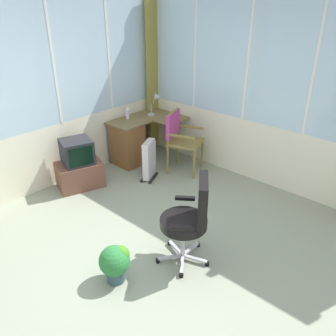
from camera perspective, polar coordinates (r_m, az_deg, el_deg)
name	(u,v)px	position (r m, az deg, el deg)	size (l,w,h in m)	color
ground	(156,264)	(3.98, -1.98, -15.33)	(5.78, 5.67, 0.06)	gray
north_window_panel	(24,98)	(5.07, -22.30, 10.52)	(4.78, 0.07, 2.77)	silver
east_window_panel	(276,93)	(5.13, 17.18, 11.50)	(0.07, 4.67, 2.77)	silver
curtain_corner	(153,75)	(6.29, -2.49, 14.85)	(0.26, 0.07, 2.67)	olive
desk	(130,141)	(5.91, -6.24, 4.34)	(1.15, 0.87, 0.73)	brown
desk_lamp	(156,101)	(6.05, -1.90, 10.86)	(0.24, 0.21, 0.38)	#B2B7BC
tv_remote	(170,116)	(6.01, 0.33, 8.45)	(0.04, 0.15, 0.02)	black
spray_bottle	(127,113)	(5.92, -6.63, 8.90)	(0.06, 0.06, 0.22)	silver
wooden_armchair	(178,133)	(5.58, 1.71, 5.66)	(0.62, 0.62, 0.98)	olive
office_chair	(191,215)	(3.65, 3.79, -7.66)	(0.61, 0.60, 1.00)	#B7B7BF
tv_on_stand	(79,166)	(5.34, -14.29, 0.25)	(0.75, 0.62, 0.75)	brown
space_heater	(149,159)	(5.43, -3.04, 1.41)	(0.41, 0.30, 0.62)	silver
potted_plant	(115,262)	(3.65, -8.54, -14.81)	(0.31, 0.31, 0.41)	#375156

